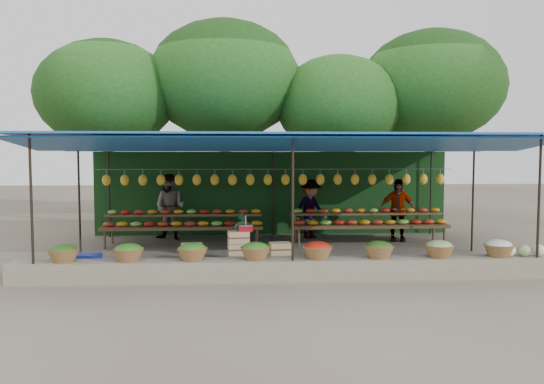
{
  "coord_description": "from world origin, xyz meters",
  "views": [
    {
      "loc": [
        -1.01,
        -12.79,
        2.4
      ],
      "look_at": [
        -0.2,
        0.2,
        1.49
      ],
      "focal_mm": 35.0,
      "sensor_mm": 36.0,
      "label": 1
    }
  ],
  "objects": [
    {
      "name": "stone_curb",
      "position": [
        0.0,
        -2.75,
        0.2
      ],
      "size": [
        10.6,
        0.55,
        0.4
      ],
      "primitive_type": "cube",
      "color": "#6B6555",
      "rests_on": "ground"
    },
    {
      "name": "produce_baskets",
      "position": [
        -0.1,
        -2.75,
        0.56
      ],
      "size": [
        8.98,
        0.58,
        0.34
      ],
      "color": "brown",
      "rests_on": "stone_curb"
    },
    {
      "name": "customer_left",
      "position": [
        -2.97,
        2.32,
        0.93
      ],
      "size": [
        1.11,
        1.01,
        1.87
      ],
      "primitive_type": "imported",
      "rotation": [
        0.0,
        0.0,
        -0.4
      ],
      "color": "slate",
      "rests_on": "ground"
    },
    {
      "name": "customer_mid",
      "position": [
        1.05,
        2.3,
        0.85
      ],
      "size": [
        1.26,
        1.13,
        1.7
      ],
      "primitive_type": "imported",
      "rotation": [
        0.0,
        0.0,
        0.58
      ],
      "color": "slate",
      "rests_on": "ground"
    },
    {
      "name": "fruit_table_right",
      "position": [
        2.51,
        1.35,
        0.61
      ],
      "size": [
        4.21,
        0.95,
        0.93
      ],
      "color": "#44341B",
      "rests_on": "ground"
    },
    {
      "name": "tree_row",
      "position": [
        0.5,
        6.09,
        4.7
      ],
      "size": [
        16.51,
        5.5,
        7.12
      ],
      "color": "#321F12",
      "rests_on": "ground"
    },
    {
      "name": "blue_crate_back",
      "position": [
        -4.23,
        -1.62,
        0.17
      ],
      "size": [
        0.66,
        0.55,
        0.34
      ],
      "primitive_type": "cube",
      "rotation": [
        0.0,
        0.0,
        -0.27
      ],
      "color": "navy",
      "rests_on": "ground"
    },
    {
      "name": "weighing_scale",
      "position": [
        -0.87,
        -1.5,
        0.85
      ],
      "size": [
        0.32,
        0.32,
        0.33
      ],
      "color": "red",
      "rests_on": "crate_counter"
    },
    {
      "name": "customer_right",
      "position": [
        3.39,
        1.63,
        0.87
      ],
      "size": [
        1.06,
        0.54,
        1.74
      ],
      "primitive_type": "imported",
      "rotation": [
        0.0,
        0.0,
        -0.12
      ],
      "color": "slate",
      "rests_on": "ground"
    },
    {
      "name": "ground",
      "position": [
        0.0,
        0.0,
        0.0
      ],
      "size": [
        60.0,
        60.0,
        0.0
      ],
      "primitive_type": "plane",
      "color": "brown",
      "rests_on": "ground"
    },
    {
      "name": "stall_canopy",
      "position": [
        -0.0,
        0.07,
        2.67
      ],
      "size": [
        10.8,
        6.6,
        2.82
      ],
      "color": "black",
      "rests_on": "ground"
    },
    {
      "name": "fruit_table_left",
      "position": [
        -2.49,
        1.35,
        0.61
      ],
      "size": [
        4.21,
        0.95,
        0.93
      ],
      "color": "#44341B",
      "rests_on": "ground"
    },
    {
      "name": "crate_counter",
      "position": [
        -1.06,
        -1.5,
        0.31
      ],
      "size": [
        2.38,
        0.38,
        0.77
      ],
      "color": "tan",
      "rests_on": "ground"
    },
    {
      "name": "vendor_seated",
      "position": [
        -0.97,
        -0.71,
        0.55
      ],
      "size": [
        0.47,
        0.39,
        1.09
      ],
      "primitive_type": "imported",
      "rotation": [
        0.0,
        0.0,
        3.5
      ],
      "color": "#16321A",
      "rests_on": "ground"
    },
    {
      "name": "blue_crate_front",
      "position": [
        -4.46,
        -2.06,
        0.13
      ],
      "size": [
        0.53,
        0.46,
        0.27
      ],
      "primitive_type": "cube",
      "rotation": [
        0.0,
        0.0,
        -0.38
      ],
      "color": "navy",
      "rests_on": "ground"
    },
    {
      "name": "netting_backdrop",
      "position": [
        0.0,
        3.15,
        1.25
      ],
      "size": [
        10.6,
        0.06,
        2.5
      ],
      "primitive_type": "cube",
      "color": "#16401A",
      "rests_on": "ground"
    }
  ]
}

